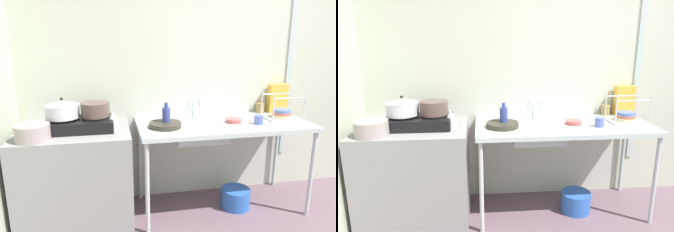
{
  "view_description": "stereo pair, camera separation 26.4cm",
  "coord_description": "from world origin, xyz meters",
  "views": [
    {
      "loc": [
        -1.41,
        -1.24,
        1.59
      ],
      "look_at": [
        -0.92,
        1.27,
        0.93
      ],
      "focal_mm": 32.51,
      "sensor_mm": 36.0,
      "label": 1
    },
    {
      "loc": [
        -1.15,
        -1.28,
        1.59
      ],
      "look_at": [
        -0.92,
        1.27,
        0.93
      ],
      "focal_mm": 32.51,
      "sensor_mm": 36.0,
      "label": 2
    }
  ],
  "objects": [
    {
      "name": "wall_metal_strip",
      "position": [
        0.41,
        1.61,
        1.37
      ],
      "size": [
        0.05,
        0.01,
        2.0
      ],
      "primitive_type": "cube",
      "color": "#B0BEC1"
    },
    {
      "name": "percolator",
      "position": [
        -1.39,
        1.24,
        0.92
      ],
      "size": [
        0.09,
        0.09,
        0.16
      ],
      "color": "silver",
      "rests_on": "counter_concrete"
    },
    {
      "name": "bottle_by_sink",
      "position": [
        -0.94,
        1.24,
        0.93
      ],
      "size": [
        0.07,
        0.07,
        0.21
      ],
      "color": "navy",
      "rests_on": "counter_sink"
    },
    {
      "name": "pot_beside_stove",
      "position": [
        -1.99,
        1.07,
        0.91
      ],
      "size": [
        0.26,
        0.26,
        0.12
      ],
      "color": "#9D8E8E",
      "rests_on": "counter_concrete"
    },
    {
      "name": "sink_basin",
      "position": [
        -0.64,
        1.24,
        0.77
      ],
      "size": [
        0.46,
        0.3,
        0.15
      ],
      "primitive_type": "cube",
      "color": "#B0BEC1",
      "rests_on": "counter_sink"
    },
    {
      "name": "small_bowl_on_drainboard",
      "position": [
        -0.32,
        1.25,
        0.86
      ],
      "size": [
        0.14,
        0.14,
        0.04
      ],
      "primitive_type": "cylinder",
      "color": "#BA4D4E",
      "rests_on": "counter_sink"
    },
    {
      "name": "frying_pan",
      "position": [
        -0.95,
        1.22,
        0.87
      ],
      "size": [
        0.28,
        0.28,
        0.04
      ],
      "primitive_type": "cylinder",
      "color": "#332E26",
      "rests_on": "counter_sink"
    },
    {
      "name": "cereal_box",
      "position": [
        0.28,
        1.56,
        0.99
      ],
      "size": [
        0.2,
        0.08,
        0.29
      ],
      "primitive_type": "cube",
      "rotation": [
        0.0,
        0.0,
        0.01
      ],
      "color": "gold",
      "rests_on": "counter_sink"
    },
    {
      "name": "dish_rack",
      "position": [
        0.18,
        1.3,
        0.89
      ],
      "size": [
        0.32,
        0.24,
        0.26
      ],
      "color": "#BBB8BD",
      "rests_on": "counter_sink"
    },
    {
      "name": "pot_on_left_burner",
      "position": [
        -1.79,
        1.27,
        1.03
      ],
      "size": [
        0.27,
        0.27,
        0.17
      ],
      "color": "silver",
      "rests_on": "stove"
    },
    {
      "name": "cup_by_rack",
      "position": [
        -0.12,
        1.16,
        0.89
      ],
      "size": [
        0.08,
        0.08,
        0.08
      ],
      "primitive_type": "cylinder",
      "color": "#545FB5",
      "rests_on": "counter_sink"
    },
    {
      "name": "pot_on_right_burner",
      "position": [
        -1.53,
        1.27,
        1.02
      ],
      "size": [
        0.23,
        0.23,
        0.12
      ],
      "color": "brown",
      "rests_on": "stove"
    },
    {
      "name": "bucket_on_floor",
      "position": [
        -0.26,
        1.23,
        0.09
      ],
      "size": [
        0.27,
        0.27,
        0.19
      ],
      "primitive_type": "cylinder",
      "color": "blue",
      "rests_on": "ground"
    },
    {
      "name": "utensil_jar",
      "position": [
        0.09,
        1.55,
        0.9
      ],
      "size": [
        0.08,
        0.08,
        0.24
      ],
      "color": "olive",
      "rests_on": "counter_sink"
    },
    {
      "name": "wall_back",
      "position": [
        0.0,
        1.66,
        1.25
      ],
      "size": [
        5.26,
        0.1,
        2.5
      ],
      "primitive_type": "cube",
      "color": "beige",
      "rests_on": "ground"
    },
    {
      "name": "counter_sink",
      "position": [
        -0.41,
        1.27,
        0.79
      ],
      "size": [
        1.56,
        0.68,
        0.85
      ],
      "color": "#B0BEC1",
      "rests_on": "ground"
    },
    {
      "name": "faucet",
      "position": [
        -0.65,
        1.38,
        0.99
      ],
      "size": [
        0.12,
        0.07,
        0.22
      ],
      "color": "#B0BEC1",
      "rests_on": "counter_sink"
    },
    {
      "name": "counter_concrete",
      "position": [
        -1.72,
        1.27,
        0.42
      ],
      "size": [
        0.92,
        0.68,
        0.85
      ],
      "primitive_type": "cube",
      "color": "gray",
      "rests_on": "ground"
    },
    {
      "name": "stove",
      "position": [
        -1.66,
        1.27,
        0.9
      ],
      "size": [
        0.54,
        0.34,
        0.11
      ],
      "color": "black",
      "rests_on": "counter_concrete"
    }
  ]
}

